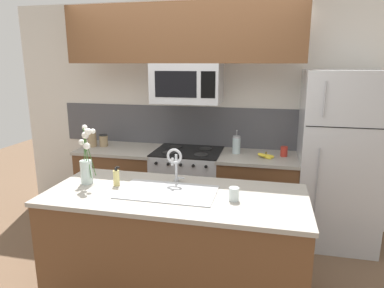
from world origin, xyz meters
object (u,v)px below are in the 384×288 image
(microwave, at_px, (187,83))
(drinking_glass, at_px, (234,194))
(storage_jar_tall, at_px, (92,138))
(french_press, at_px, (236,145))
(stove_range, at_px, (188,189))
(banana_bunch, at_px, (266,156))
(refrigerator, at_px, (338,159))
(coffee_tin, at_px, (284,151))
(storage_jar_medium, at_px, (104,140))
(dish_soap_bottle, at_px, (116,178))
(sink_faucet, at_px, (175,161))
(flower_vase, at_px, (87,164))

(microwave, distance_m, drinking_glass, 1.61)
(storage_jar_tall, distance_m, french_press, 1.74)
(storage_jar_tall, bearing_deg, drinking_glass, -34.77)
(stove_range, distance_m, banana_bunch, 1.00)
(banana_bunch, xyz_separation_m, french_press, (-0.33, 0.12, 0.08))
(refrigerator, bearing_deg, drinking_glass, -125.74)
(microwave, relative_size, coffee_tin, 6.77)
(refrigerator, xyz_separation_m, storage_jar_tall, (-2.81, -0.03, 0.10))
(french_press, xyz_separation_m, drinking_glass, (0.12, -1.36, -0.05))
(refrigerator, bearing_deg, coffee_tin, 176.87)
(storage_jar_medium, distance_m, french_press, 1.61)
(storage_jar_tall, relative_size, banana_bunch, 1.10)
(storage_jar_medium, relative_size, dish_soap_bottle, 0.88)
(storage_jar_medium, bearing_deg, drinking_glass, -37.59)
(stove_range, distance_m, french_press, 0.78)
(french_press, relative_size, coffee_tin, 2.43)
(microwave, relative_size, french_press, 2.79)
(refrigerator, xyz_separation_m, sink_faucet, (-1.47, -1.05, 0.19))
(drinking_glass, bearing_deg, banana_bunch, 80.40)
(banana_bunch, xyz_separation_m, sink_faucet, (-0.74, -0.97, 0.18))
(storage_jar_tall, xyz_separation_m, dish_soap_bottle, (0.87, -1.19, -0.03))
(stove_range, distance_m, storage_jar_tall, 1.31)
(coffee_tin, bearing_deg, flower_vase, -142.61)
(french_press, height_order, flower_vase, flower_vase)
(stove_range, relative_size, french_press, 3.48)
(storage_jar_medium, xyz_separation_m, drinking_glass, (1.73, -1.33, -0.02))
(storage_jar_medium, height_order, coffee_tin, storage_jar_medium)
(sink_faucet, relative_size, drinking_glass, 3.02)
(stove_range, height_order, flower_vase, flower_vase)
(storage_jar_medium, relative_size, coffee_tin, 1.33)
(flower_vase, bearing_deg, sink_faucet, 13.60)
(french_press, distance_m, coffee_tin, 0.52)
(storage_jar_tall, height_order, banana_bunch, storage_jar_tall)
(refrigerator, relative_size, french_press, 6.87)
(storage_jar_medium, distance_m, drinking_glass, 2.18)
(banana_bunch, distance_m, coffee_tin, 0.22)
(microwave, distance_m, coffee_tin, 1.29)
(drinking_glass, bearing_deg, dish_soap_bottle, 174.17)
(dish_soap_bottle, bearing_deg, refrigerator, 32.20)
(drinking_glass, bearing_deg, sink_faucet, 153.20)
(coffee_tin, bearing_deg, banana_bunch, -149.48)
(coffee_tin, relative_size, sink_faucet, 0.36)
(flower_vase, bearing_deg, storage_jar_medium, 111.36)
(microwave, distance_m, dish_soap_bottle, 1.41)
(dish_soap_bottle, distance_m, flower_vase, 0.28)
(dish_soap_bottle, bearing_deg, coffee_tin, 42.05)
(sink_faucet, height_order, dish_soap_bottle, sink_faucet)
(storage_jar_tall, height_order, flower_vase, flower_vase)
(banana_bunch, relative_size, dish_soap_bottle, 1.15)
(refrigerator, bearing_deg, flower_vase, -150.80)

